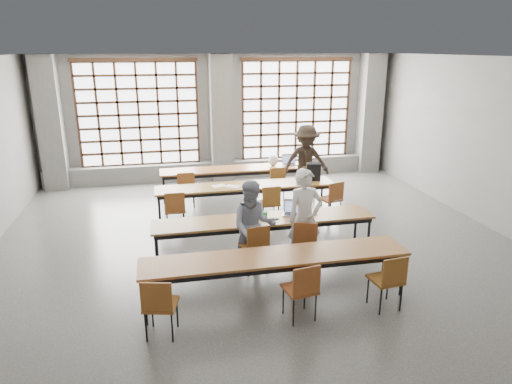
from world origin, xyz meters
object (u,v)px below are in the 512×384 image
student_back (306,162)px  backpack (313,172)px  plastic_bag (273,160)px  student_male (305,218)px  laptop_front (293,211)px  green_box (260,215)px  chair_near_mid (302,286)px  student_female (253,226)px  desk_row_d (276,259)px  desk_row_a (240,170)px  chair_mid_left (175,207)px  chair_mid_centre (270,201)px  red_pouch (161,301)px  chair_back_right (307,178)px  chair_front_left (256,244)px  chair_near_right (389,277)px  desk_row_b (246,188)px  laptop_back (289,162)px  phone (275,219)px  chair_near_left (159,302)px  desk_row_c (264,222)px  chair_mid_right (332,196)px  chair_back_left (186,185)px  chair_front_right (305,239)px  mouse (315,214)px  chair_back_mid (276,180)px

student_back → backpack: size_ratio=4.63×
plastic_bag → student_male: bearing=-96.8°
laptop_front → green_box: 0.62m
chair_near_mid → student_female: student_female is taller
desk_row_d → laptop_front: size_ratio=8.88×
student_male → student_back: 3.82m
desk_row_a → student_male: (0.40, -4.12, 0.20)m
chair_mid_left → student_female: (1.23, -1.99, 0.26)m
chair_mid_centre → red_pouch: 4.27m
chair_back_right → chair_front_left: bearing=-120.1°
chair_back_right → chair_mid_centre: (-1.34, -1.50, 0.00)m
desk_row_d → chair_near_right: 1.64m
green_box → backpack: backpack is taller
desk_row_d → student_male: size_ratio=2.30×
desk_row_b → chair_near_mid: bearing=-90.4°
red_pouch → laptop_back: bearing=59.5°
student_female → red_pouch: size_ratio=7.94×
desk_row_b → phone: phone is taller
chair_near_left → laptop_back: bearing=59.7°
student_female → laptop_back: size_ratio=4.23×
desk_row_c → chair_near_right: bearing=-58.2°
desk_row_a → laptop_back: (1.35, 0.11, 0.13)m
red_pouch → backpack: bearing=50.2°
desk_row_b → red_pouch: 4.63m
desk_row_c → red_pouch: size_ratio=20.00×
laptop_front → phone: size_ratio=3.46×
chair_mid_right → desk_row_a: bearing=128.5°
chair_mid_right → laptop_back: (-0.34, 2.24, 0.25)m
chair_back_right → chair_near_left: size_ratio=1.00×
student_back → student_female: bearing=-117.1°
desk_row_d → chair_near_left: 1.83m
chair_near_mid → student_back: bearing=71.6°
chair_back_left → chair_near_mid: size_ratio=1.00×
laptop_back → chair_mid_left: bearing=-144.0°
desk_row_b → chair_near_right: chair_near_right is taller
chair_front_right → laptop_front: bearing=90.2°
chair_near_right → chair_near_left: bearing=180.0°
chair_near_mid → plastic_bag: 5.94m
desk_row_c → chair_mid_left: bearing=135.7°
chair_near_left → chair_near_right: size_ratio=1.00×
chair_near_right → red_pouch: (-3.21, 0.08, -0.04)m
desk_row_d → chair_mid_right: (2.07, 3.03, -0.13)m
desk_row_c → student_female: bearing=-121.0°
mouse → chair_front_left: bearing=-153.8°
desk_row_c → desk_row_d: (-0.17, -1.53, 0.00)m
chair_back_mid → chair_near_mid: same height
chair_back_right → plastic_bag: bearing=136.6°
chair_front_right → green_box: 0.97m
student_back → green_box: 3.57m
chair_back_left → mouse: size_ratio=8.98×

